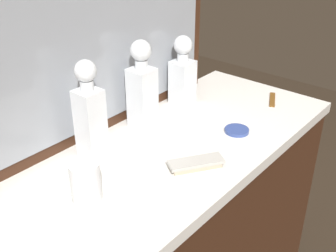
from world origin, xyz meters
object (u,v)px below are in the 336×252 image
(crystal_decanter_front, at_px, (183,77))
(silver_brush_center, at_px, (196,164))
(porcelain_dish, at_px, (237,130))
(tortoiseshell_comb, at_px, (272,100))
(crystal_tumbler_right, at_px, (85,182))
(crystal_decanter_far_right, at_px, (142,93))
(crystal_decanter_rear, at_px, (90,120))

(crystal_decanter_front, relative_size, silver_brush_center, 1.58)
(silver_brush_center, bearing_deg, porcelain_dish, 4.63)
(tortoiseshell_comb, bearing_deg, crystal_tumbler_right, 174.28)
(tortoiseshell_comb, bearing_deg, silver_brush_center, -175.08)
(crystal_decanter_far_right, bearing_deg, crystal_decanter_rear, -176.37)
(crystal_decanter_rear, bearing_deg, silver_brush_center, -62.05)
(crystal_tumbler_right, xyz_separation_m, porcelain_dish, (0.57, -0.12, -0.04))
(crystal_decanter_far_right, bearing_deg, silver_brush_center, -107.19)
(crystal_decanter_far_right, bearing_deg, tortoiseshell_comb, -27.42)
(crystal_decanter_rear, distance_m, crystal_decanter_far_right, 0.24)
(silver_brush_center, bearing_deg, crystal_decanter_rear, 117.95)
(crystal_decanter_far_right, relative_size, silver_brush_center, 1.83)
(crystal_decanter_far_right, bearing_deg, porcelain_dish, -58.43)
(crystal_decanter_front, relative_size, crystal_decanter_far_right, 0.86)
(crystal_decanter_far_right, xyz_separation_m, tortoiseshell_comb, (0.48, -0.25, -0.12))
(silver_brush_center, bearing_deg, crystal_tumbler_right, 155.70)
(crystal_tumbler_right, height_order, silver_brush_center, crystal_tumbler_right)
(crystal_decanter_rear, bearing_deg, tortoiseshell_comb, -17.92)
(crystal_tumbler_right, height_order, porcelain_dish, crystal_tumbler_right)
(silver_brush_center, bearing_deg, tortoiseshell_comb, 4.92)
(crystal_decanter_rear, distance_m, crystal_decanter_front, 0.48)
(crystal_decanter_far_right, distance_m, silver_brush_center, 0.33)
(tortoiseshell_comb, bearing_deg, porcelain_dish, -174.84)
(crystal_decanter_front, bearing_deg, crystal_decanter_rear, -176.59)
(crystal_decanter_front, relative_size, tortoiseshell_comb, 2.14)
(crystal_decanter_front, height_order, crystal_tumbler_right, crystal_decanter_front)
(crystal_decanter_far_right, relative_size, porcelain_dish, 3.72)
(crystal_decanter_rear, distance_m, porcelain_dish, 0.50)
(porcelain_dish, bearing_deg, tortoiseshell_comb, 5.16)
(crystal_decanter_rear, bearing_deg, crystal_tumbler_right, -136.47)
(crystal_decanter_rear, xyz_separation_m, porcelain_dish, (0.41, -0.26, -0.12))
(crystal_decanter_far_right, bearing_deg, crystal_decanter_front, 3.17)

